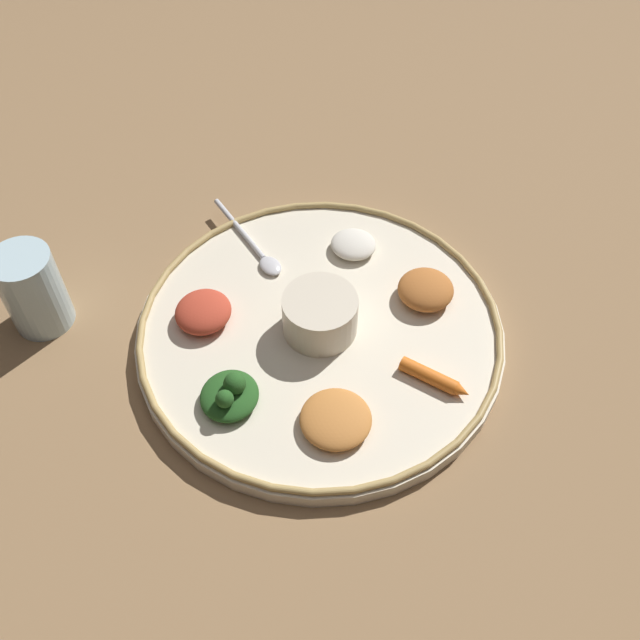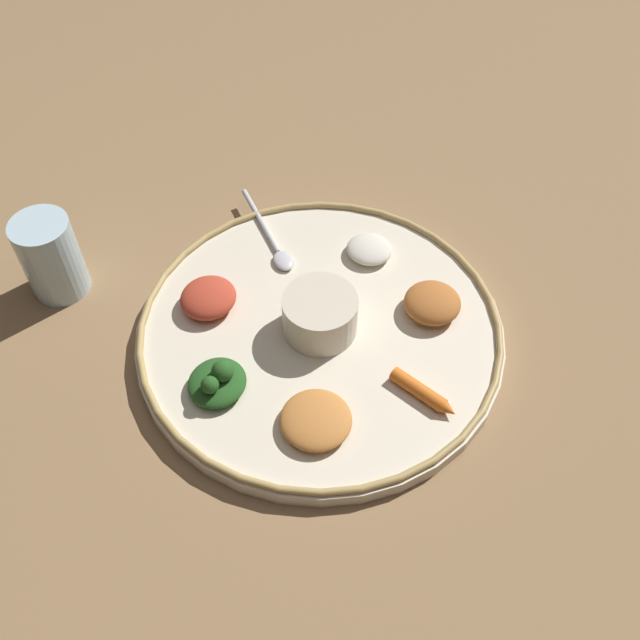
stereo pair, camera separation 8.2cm
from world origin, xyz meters
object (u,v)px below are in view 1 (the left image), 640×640
center_bowl (320,314)px  carrot_near_spoon (434,378)px  greens_pile (230,394)px  drinking_glass (35,294)px  spoon (256,248)px

center_bowl → carrot_near_spoon: size_ratio=1.17×
center_bowl → greens_pile: size_ratio=0.95×
center_bowl → carrot_near_spoon: (0.11, 0.09, -0.02)m
drinking_glass → greens_pile: bearing=40.9°
center_bowl → carrot_near_spoon: 0.14m
carrot_near_spoon → center_bowl: bearing=-141.7°
center_bowl → drinking_glass: bearing=-115.4°
greens_pile → drinking_glass: 0.26m
center_bowl → spoon: size_ratio=0.54×
spoon → drinking_glass: (0.00, -0.26, 0.02)m
greens_pile → drinking_glass: bearing=-139.1°
spoon → drinking_glass: drinking_glass is taller
center_bowl → greens_pile: bearing=-64.2°
greens_pile → carrot_near_spoon: size_ratio=1.23×
spoon → center_bowl: bearing=12.6°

